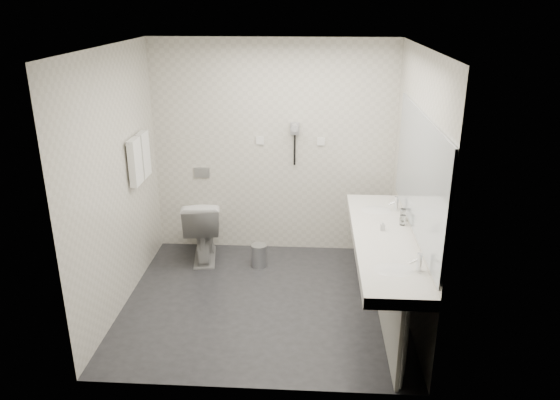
{
  "coord_description": "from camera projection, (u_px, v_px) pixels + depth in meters",
  "views": [
    {
      "loc": [
        0.45,
        -4.73,
        2.89
      ],
      "look_at": [
        0.15,
        0.15,
        1.05
      ],
      "focal_mm": 34.49,
      "sensor_mm": 36.0,
      "label": 1
    }
  ],
  "objects": [
    {
      "name": "glass_right",
      "position": [
        403.0,
        215.0,
        5.23
      ],
      "size": [
        0.08,
        0.08,
        0.12
      ],
      "primitive_type": "cylinder",
      "rotation": [
        0.0,
        0.0,
        0.36
      ],
      "color": "silver",
      "rests_on": "vanity_counter"
    },
    {
      "name": "soap_bottle_a",
      "position": [
        383.0,
        226.0,
        5.02
      ],
      "size": [
        0.04,
        0.04,
        0.09
      ],
      "primitive_type": "imported",
      "rotation": [
        0.0,
        0.0,
        0.04
      ],
      "color": "silver",
      "rests_on": "vanity_counter"
    },
    {
      "name": "bin_lid",
      "position": [
        259.0,
        246.0,
        6.09
      ],
      "size": [
        0.18,
        0.18,
        0.02
      ],
      "primitive_type": "cylinder",
      "color": "#B2B5BA",
      "rests_on": "pedal_bin"
    },
    {
      "name": "towel_near",
      "position": [
        135.0,
        162.0,
        5.45
      ],
      "size": [
        0.07,
        0.24,
        0.48
      ],
      "primitive_type": "cube",
      "color": "white",
      "rests_on": "towel_rail"
    },
    {
      "name": "mirror",
      "position": [
        419.0,
        174.0,
        4.68
      ],
      "size": [
        0.02,
        2.2,
        1.05
      ],
      "primitive_type": "cube",
      "color": "#B2BCC6",
      "rests_on": "wall_right"
    },
    {
      "name": "basin_far",
      "position": [
        376.0,
        211.0,
        5.52
      ],
      "size": [
        0.4,
        0.31,
        0.05
      ],
      "primitive_type": "ellipsoid",
      "color": "white",
      "rests_on": "vanity_counter"
    },
    {
      "name": "faucet_far",
      "position": [
        396.0,
        204.0,
        5.48
      ],
      "size": [
        0.04,
        0.04,
        0.15
      ],
      "primitive_type": "cylinder",
      "color": "silver",
      "rests_on": "vanity_counter"
    },
    {
      "name": "vanity_counter",
      "position": [
        384.0,
        241.0,
        4.93
      ],
      "size": [
        0.55,
        2.2,
        0.1
      ],
      "primitive_type": "cube",
      "color": "silver",
      "rests_on": "floor"
    },
    {
      "name": "towel_far",
      "position": [
        143.0,
        155.0,
        5.71
      ],
      "size": [
        0.07,
        0.24,
        0.48
      ],
      "primitive_type": "cube",
      "color": "white",
      "rests_on": "towel_rail"
    },
    {
      "name": "wall_left",
      "position": [
        116.0,
        182.0,
        5.1
      ],
      "size": [
        0.0,
        2.6,
        2.6
      ],
      "primitive_type": "plane",
      "rotation": [
        1.57,
        0.0,
        1.57
      ],
      "color": "beige",
      "rests_on": "floor"
    },
    {
      "name": "switch_plate_b",
      "position": [
        321.0,
        141.0,
        6.16
      ],
      "size": [
        0.09,
        0.02,
        0.09
      ],
      "primitive_type": "cube",
      "color": "white",
      "rests_on": "wall_back"
    },
    {
      "name": "vanity_post_near",
      "position": [
        403.0,
        349.0,
        4.1
      ],
      "size": [
        0.06,
        0.06,
        0.75
      ],
      "primitive_type": "cylinder",
      "color": "silver",
      "rests_on": "floor"
    },
    {
      "name": "wall_right",
      "position": [
        415.0,
        188.0,
        4.94
      ],
      "size": [
        0.0,
        2.6,
        2.6
      ],
      "primitive_type": "plane",
      "rotation": [
        1.57,
        0.0,
        -1.57
      ],
      "color": "beige",
      "rests_on": "floor"
    },
    {
      "name": "ceiling",
      "position": [
        261.0,
        47.0,
        4.58
      ],
      "size": [
        2.8,
        2.8,
        0.0
      ],
      "primitive_type": "plane",
      "rotation": [
        3.14,
        0.0,
        0.0
      ],
      "color": "silver",
      "rests_on": "wall_back"
    },
    {
      "name": "dryer_cord",
      "position": [
        295.0,
        150.0,
        6.18
      ],
      "size": [
        0.02,
        0.02,
        0.35
      ],
      "primitive_type": "cylinder",
      "color": "black",
      "rests_on": "dryer_cradle"
    },
    {
      "name": "towel_rail",
      "position": [
        137.0,
        138.0,
        5.51
      ],
      "size": [
        0.02,
        0.62,
        0.02
      ],
      "primitive_type": "cylinder",
      "rotation": [
        1.57,
        0.0,
        0.0
      ],
      "color": "silver",
      "rests_on": "wall_left"
    },
    {
      "name": "vanity_panel",
      "position": [
        383.0,
        282.0,
        5.07
      ],
      "size": [
        0.03,
        2.15,
        0.75
      ],
      "primitive_type": "cube",
      "color": "#989790",
      "rests_on": "floor"
    },
    {
      "name": "wall_back",
      "position": [
        273.0,
        149.0,
        6.23
      ],
      "size": [
        2.8,
        0.0,
        2.8
      ],
      "primitive_type": "plane",
      "rotation": [
        1.57,
        0.0,
        0.0
      ],
      "color": "beige",
      "rests_on": "floor"
    },
    {
      "name": "basin_near",
      "position": [
        394.0,
        271.0,
        4.31
      ],
      "size": [
        0.4,
        0.31,
        0.05
      ],
      "primitive_type": "ellipsoid",
      "color": "white",
      "rests_on": "vanity_counter"
    },
    {
      "name": "toilet",
      "position": [
        203.0,
        228.0,
        6.26
      ],
      "size": [
        0.53,
        0.8,
        0.76
      ],
      "primitive_type": "imported",
      "rotation": [
        0.0,
        0.0,
        3.29
      ],
      "color": "white",
      "rests_on": "floor"
    },
    {
      "name": "switch_plate_a",
      "position": [
        260.0,
        141.0,
        6.2
      ],
      "size": [
        0.09,
        0.02,
        0.09
      ],
      "primitive_type": "cube",
      "color": "white",
      "rests_on": "wall_back"
    },
    {
      "name": "faucet_near",
      "position": [
        419.0,
        262.0,
        4.26
      ],
      "size": [
        0.04,
        0.04,
        0.15
      ],
      "primitive_type": "cylinder",
      "color": "silver",
      "rests_on": "vanity_counter"
    },
    {
      "name": "vanity_post_far",
      "position": [
        375.0,
        237.0,
        6.04
      ],
      "size": [
        0.06,
        0.06,
        0.75
      ],
      "primitive_type": "cylinder",
      "color": "silver",
      "rests_on": "floor"
    },
    {
      "name": "glass_left",
      "position": [
        403.0,
        220.0,
        5.14
      ],
      "size": [
        0.06,
        0.06,
        0.1
      ],
      "primitive_type": "cylinder",
      "rotation": [
        0.0,
        0.0,
        0.16
      ],
      "color": "silver",
      "rests_on": "vanity_counter"
    },
    {
      "name": "wall_front",
      "position": [
        246.0,
        245.0,
        3.8
      ],
      "size": [
        2.8,
        0.0,
        2.8
      ],
      "primitive_type": "plane",
      "rotation": [
        -1.57,
        0.0,
        0.0
      ],
      "color": "beige",
      "rests_on": "floor"
    },
    {
      "name": "floor",
      "position": [
        264.0,
        301.0,
        5.46
      ],
      "size": [
        2.8,
        2.8,
        0.0
      ],
      "primitive_type": "plane",
      "color": "#232327",
      "rests_on": "ground"
    },
    {
      "name": "flush_plate",
      "position": [
        202.0,
        173.0,
        6.37
      ],
      "size": [
        0.18,
        0.02,
        0.12
      ],
      "primitive_type": "cube",
      "color": "#B2B5BA",
      "rests_on": "wall_back"
    },
    {
      "name": "pedal_bin",
      "position": [
        259.0,
        256.0,
        6.14
      ],
      "size": [
        0.22,
        0.22,
        0.25
      ],
      "primitive_type": "cylinder",
      "rotation": [
        0.0,
        0.0,
        -0.29
      ],
      "color": "#B2B5BA",
      "rests_on": "floor"
    },
    {
      "name": "dryer_barrel",
      "position": [
        295.0,
        127.0,
        6.03
      ],
      "size": [
        0.08,
        0.14,
        0.08
      ],
      "primitive_type": "cylinder",
      "rotation": [
        1.57,
        0.0,
        0.0
      ],
      "color": "#929297",
      "rests_on": "dryer_cradle"
    },
    {
      "name": "dryer_cradle",
      "position": [
        295.0,
        129.0,
        6.1
      ],
      "size": [
        0.1,
        0.04,
        0.14
      ],
      "primitive_type": "cube",
      "color": "#929297",
      "rests_on": "wall_back"
    }
  ]
}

